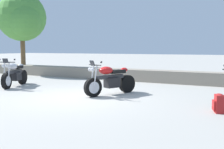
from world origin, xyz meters
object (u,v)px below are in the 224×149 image
(rider_backpack, at_px, (219,103))
(leafy_tree_far_left, at_px, (22,18))
(motorcycle_red_centre, at_px, (110,80))
(motorcycle_silver_near_left, at_px, (15,75))

(rider_backpack, bearing_deg, leafy_tree_far_left, 156.12)
(motorcycle_red_centre, distance_m, rider_backpack, 3.65)
(rider_backpack, bearing_deg, motorcycle_silver_near_left, 172.96)
(motorcycle_silver_near_left, distance_m, motorcycle_red_centre, 4.38)
(rider_backpack, height_order, leafy_tree_far_left, leafy_tree_far_left)
(rider_backpack, bearing_deg, motorcycle_red_centre, 163.55)
(leafy_tree_far_left, bearing_deg, motorcycle_silver_near_left, -48.43)
(motorcycle_silver_near_left, relative_size, rider_backpack, 4.20)
(rider_backpack, xyz_separation_m, leafy_tree_far_left, (-11.55, 5.11, 3.14))
(motorcycle_silver_near_left, xyz_separation_m, leafy_tree_far_left, (-3.67, 4.14, 2.90))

